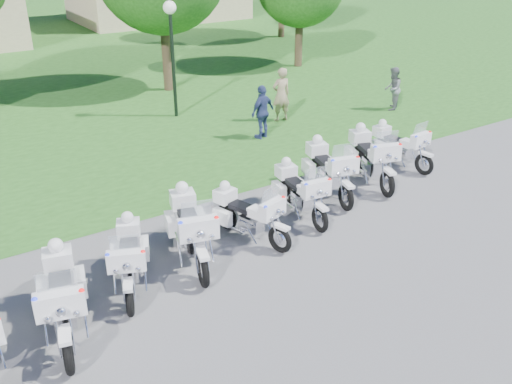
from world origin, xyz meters
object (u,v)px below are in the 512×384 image
motorcycle_2 (129,257)px  motorcycle_5 (300,191)px  motorcycle_1 (62,296)px  lamp_post (171,30)px  motorcycle_8 (399,145)px  bystander_a (281,95)px  bystander_c (262,112)px  motorcycle_3 (191,228)px  motorcycle_6 (329,169)px  motorcycle_4 (248,214)px  bystander_b (393,89)px  motorcycle_7 (371,156)px

motorcycle_2 → motorcycle_5: motorcycle_2 is taller
motorcycle_1 → lamp_post: lamp_post is taller
motorcycle_5 → lamp_post: lamp_post is taller
motorcycle_8 → bystander_a: bearing=-88.7°
motorcycle_1 → bystander_c: bearing=-129.3°
motorcycle_5 → lamp_post: size_ratio=0.56×
motorcycle_8 → lamp_post: (-3.41, 7.45, 2.39)m
motorcycle_3 → bystander_a: size_ratio=1.33×
motorcycle_8 → bystander_a: size_ratio=1.16×
lamp_post → motorcycle_1: bearing=-124.7°
motorcycle_3 → motorcycle_8: size_ratio=1.15×
motorcycle_1 → motorcycle_5: motorcycle_1 is taller
motorcycle_2 → bystander_c: bystander_c is taller
motorcycle_2 → motorcycle_8: bearing=-147.8°
motorcycle_3 → lamp_post: lamp_post is taller
motorcycle_2 → motorcycle_6: (5.76, 1.13, 0.05)m
motorcycle_4 → motorcycle_6: motorcycle_6 is taller
motorcycle_1 → bystander_a: (9.50, 7.19, 0.23)m
motorcycle_1 → lamp_post: bearing=-111.3°
motorcycle_5 → bystander_c: bystander_c is taller
motorcycle_4 → lamp_post: 9.29m
motorcycle_2 → bystander_b: bearing=-133.9°
bystander_a → motorcycle_1: bearing=42.1°
motorcycle_2 → bystander_c: 8.54m
motorcycle_1 → motorcycle_2: motorcycle_1 is taller
motorcycle_2 → motorcycle_4: (2.83, 0.29, -0.02)m
motorcycle_5 → motorcycle_7: bearing=-161.7°
motorcycle_1 → bystander_c: 10.08m
motorcycle_6 → bystander_b: motorcycle_6 is taller
bystander_b → bystander_c: bystander_c is taller
bystander_b → motorcycle_6: bearing=-3.7°
motorcycle_1 → bystander_b: bearing=-142.7°
motorcycle_3 → motorcycle_7: bearing=-155.9°
motorcycle_5 → motorcycle_8: (4.19, 0.92, -0.02)m
motorcycle_5 → motorcycle_1: bearing=18.9°
motorcycle_4 → motorcycle_1: bearing=-3.7°
motorcycle_5 → bystander_c: (2.14, 4.85, 0.24)m
motorcycle_2 → motorcycle_3: 1.45m
motorcycle_7 → motorcycle_5: bearing=29.9°
bystander_a → bystander_c: 1.83m
motorcycle_5 → lamp_post: 8.73m
motorcycle_3 → motorcycle_5: size_ratio=1.12×
motorcycle_1 → bystander_a: size_ratio=1.32×
bystander_c → motorcycle_8: bearing=100.0°
motorcycle_4 → lamp_post: bearing=-122.0°
motorcycle_2 → bystander_c: bearing=-118.1°
motorcycle_8 → bystander_a: 5.06m
motorcycle_8 → motorcycle_5: bearing=7.2°
motorcycle_6 → motorcycle_7: size_ratio=0.99×
motorcycle_8 → bystander_c: size_ratio=1.25×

